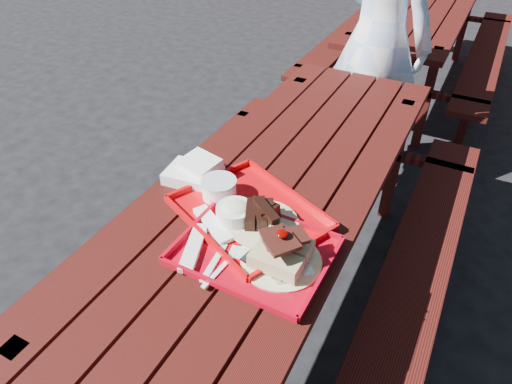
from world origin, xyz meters
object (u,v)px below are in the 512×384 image
picnic_table_far (417,28)px  person (378,39)px  near_tray (257,241)px  picnic_table_near (273,222)px  far_tray (245,211)px

picnic_table_far → person: 1.46m
near_tray → person: (-0.10, 1.72, 0.11)m
picnic_table_near → near_tray: 0.42m
far_tray → person: bearing=89.6°
picnic_table_far → person: bearing=-89.9°
person → near_tray: bearing=110.6°
far_tray → person: size_ratio=0.35×
picnic_table_far → picnic_table_near: bearing=-90.0°
picnic_table_far → far_tray: far_tray is taller
picnic_table_far → near_tray: (0.10, -3.14, 0.23)m
near_tray → far_tray: 0.17m
picnic_table_far → near_tray: bearing=-88.1°
near_tray → far_tray: bearing=132.1°
near_tray → person: person is taller
picnic_table_near → person: person is taller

